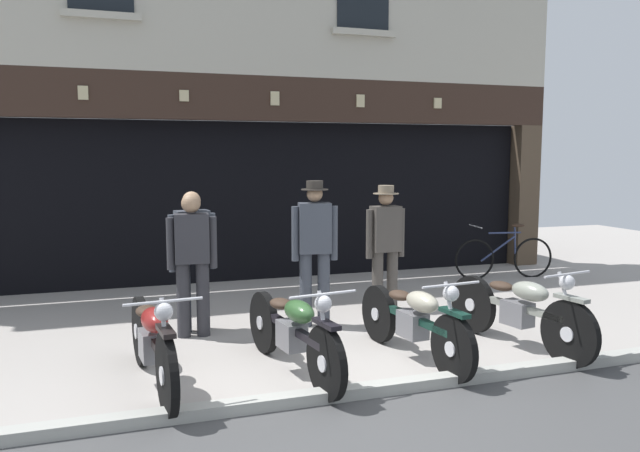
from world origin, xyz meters
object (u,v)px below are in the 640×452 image
motorcycle_center_left (293,330)px  assistant_far_right (193,254)px  motorcycle_left (152,340)px  salesman_left (192,258)px  leaning_bicycle (504,256)px  advert_board_near (318,169)px  advert_board_far (368,165)px  motorcycle_center_right (519,309)px  motorcycle_center (414,320)px  shopkeeper_center (315,246)px  salesman_right (385,241)px

motorcycle_center_left → assistant_far_right: (-0.70, 1.77, 0.49)m
motorcycle_left → assistant_far_right: bearing=-114.4°
motorcycle_center_left → salesman_left: bearing=-72.8°
assistant_far_right → leaning_bicycle: size_ratio=0.96×
advert_board_near → motorcycle_left: bearing=-123.7°
motorcycle_left → advert_board_near: (3.04, 4.55, 1.38)m
motorcycle_left → advert_board_far: size_ratio=2.02×
leaning_bicycle → advert_board_far: bearing=65.5°
motorcycle_center_right → salesman_left: salesman_left is taller
motorcycle_center_left → motorcycle_center: 1.26m
shopkeeper_center → assistant_far_right: size_ratio=1.07×
motorcycle_left → salesman_left: salesman_left is taller
assistant_far_right → shopkeeper_center: bearing=161.9°
motorcycle_left → shopkeeper_center: 2.55m
advert_board_near → leaning_bicycle: size_ratio=0.59×
motorcycle_left → leaning_bicycle: motorcycle_left is taller
salesman_right → leaning_bicycle: 3.13m
motorcycle_center_right → salesman_left: size_ratio=1.23×
motorcycle_center → motorcycle_left: bearing=-7.3°
motorcycle_left → advert_board_far: bearing=-137.1°
shopkeeper_center → advert_board_far: (1.98, 3.07, 0.91)m
motorcycle_center_right → shopkeeper_center: size_ratio=1.14×
motorcycle_center_right → salesman_right: 2.17m
advert_board_far → motorcycle_center_left: bearing=-120.4°
assistant_far_right → advert_board_far: 4.53m
leaning_bicycle → advert_board_near: bearing=74.9°
motorcycle_center_right → motorcycle_left: bearing=-11.0°
salesman_right → motorcycle_center_right: bearing=105.2°
advert_board_near → leaning_bicycle: 3.48m
motorcycle_center_left → assistant_far_right: bearing=-76.5°
motorcycle_left → advert_board_far: (3.97, 4.55, 1.45)m
assistant_far_right → motorcycle_center_right: bearing=142.0°
leaning_bicycle → motorcycle_center: bearing=143.6°
motorcycle_center_left → salesman_left: salesman_left is taller
salesman_left → advert_board_near: 4.05m
motorcycle_center_left → salesman_right: size_ratio=1.24×
motorcycle_left → motorcycle_center_left: motorcycle_left is taller
salesman_left → salesman_right: (2.59, 0.45, 0.01)m
advert_board_near → motorcycle_center_left: bearing=-111.0°
advert_board_near → shopkeeper_center: bearing=-108.9°
motorcycle_center_left → leaning_bicycle: motorcycle_center_left is taller
motorcycle_center → shopkeeper_center: 1.73m
assistant_far_right → leaning_bicycle: 5.59m
motorcycle_center_right → advert_board_near: bearing=-91.0°
shopkeeper_center → salesman_left: bearing=8.8°
motorcycle_left → shopkeeper_center: size_ratio=1.15×
salesman_right → assistant_far_right: salesman_right is taller
motorcycle_left → salesman_right: (3.13, 1.95, 0.48)m
motorcycle_center_left → assistant_far_right: assistant_far_right is taller
motorcycle_center_left → motorcycle_center_right: (2.50, -0.01, 0.01)m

